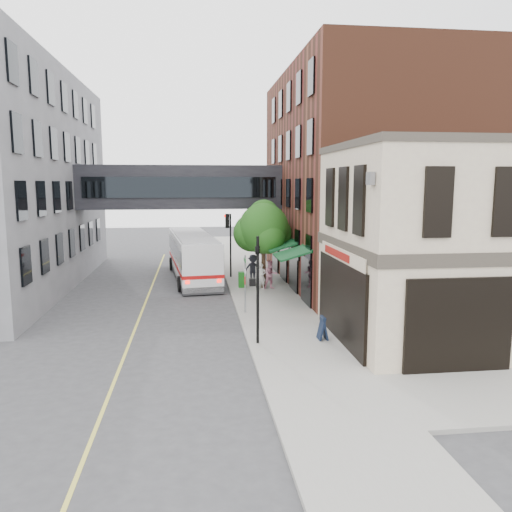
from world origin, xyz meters
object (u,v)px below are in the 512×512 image
object	(u,v)px
pedestrian_a	(261,276)
pedestrian_c	(253,269)
sandwich_board	(323,328)
pedestrian_b	(271,275)
bus	(193,254)
newspaper_box	(242,280)

from	to	relation	value
pedestrian_a	pedestrian_c	xyz separation A→B (m)	(-0.30, 1.96, 0.14)
pedestrian_a	sandwich_board	size ratio (longest dim) A/B	1.62
sandwich_board	pedestrian_b	bearing A→B (deg)	92.47
bus	pedestrian_c	xyz separation A→B (m)	(3.98, -2.86, -0.65)
bus	pedestrian_c	world-z (taller)	bus
bus	pedestrian_b	distance (m)	6.89
pedestrian_a	pedestrian_b	world-z (taller)	pedestrian_b
newspaper_box	bus	bearing A→B (deg)	129.46
pedestrian_a	pedestrian_c	world-z (taller)	pedestrian_c
pedestrian_b	sandwich_board	xyz separation A→B (m)	(0.62, -10.48, -0.40)
pedestrian_b	newspaper_box	xyz separation A→B (m)	(-1.74, 0.71, -0.41)
pedestrian_b	pedestrian_c	bearing A→B (deg)	105.13
pedestrian_c	sandwich_board	bearing A→B (deg)	-92.28
bus	sandwich_board	size ratio (longest dim) A/B	11.79
pedestrian_c	newspaper_box	world-z (taller)	pedestrian_c
bus	pedestrian_c	size ratio (longest dim) A/B	6.17
pedestrian_c	newspaper_box	size ratio (longest dim) A/B	1.93
pedestrian_b	pedestrian_a	bearing A→B (deg)	171.14
pedestrian_a	newspaper_box	xyz separation A→B (m)	(-1.14, 0.71, -0.32)
bus	sandwich_board	bearing A→B (deg)	-70.26
pedestrian_a	bus	bearing A→B (deg)	146.06
pedestrian_c	sandwich_board	size ratio (longest dim) A/B	1.91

